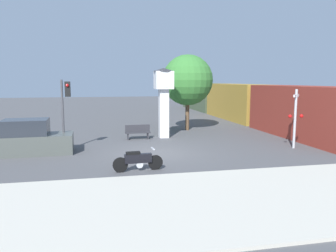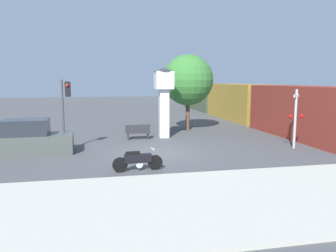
% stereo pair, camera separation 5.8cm
% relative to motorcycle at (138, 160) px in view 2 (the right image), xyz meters
% --- Properties ---
extents(ground_plane, '(120.00, 120.00, 0.00)m').
position_rel_motorcycle_xyz_m(ground_plane, '(1.26, 3.16, -0.45)').
color(ground_plane, '#4C4C4F').
extents(sidewalk_strip, '(36.00, 6.00, 0.10)m').
position_rel_motorcycle_xyz_m(sidewalk_strip, '(1.26, -4.00, -0.40)').
color(sidewalk_strip, '#BCB7A8').
rests_on(sidewalk_strip, ground_plane).
extents(motorcycle, '(2.13, 0.46, 0.94)m').
position_rel_motorcycle_xyz_m(motorcycle, '(0.00, 0.00, 0.00)').
color(motorcycle, black).
rests_on(motorcycle, ground_plane).
extents(clock_tower, '(1.38, 1.38, 4.56)m').
position_rel_motorcycle_xyz_m(clock_tower, '(2.61, 7.74, 2.59)').
color(clock_tower, white).
rests_on(clock_tower, ground_plane).
extents(freight_train, '(2.80, 31.71, 3.40)m').
position_rel_motorcycle_xyz_m(freight_train, '(11.71, 16.64, 1.25)').
color(freight_train, maroon).
rests_on(freight_train, ground_plane).
extents(traffic_light, '(0.50, 0.35, 3.81)m').
position_rel_motorcycle_xyz_m(traffic_light, '(-3.29, 4.78, 2.18)').
color(traffic_light, '#47474C').
rests_on(traffic_light, ground_plane).
extents(railroad_crossing_signal, '(0.90, 0.82, 3.29)m').
position_rel_motorcycle_xyz_m(railroad_crossing_signal, '(9.09, 2.86, 1.36)').
color(railroad_crossing_signal, '#B7B7BC').
rests_on(railroad_crossing_signal, ground_plane).
extents(street_tree, '(3.80, 3.80, 5.69)m').
position_rel_motorcycle_xyz_m(street_tree, '(5.01, 10.65, 3.33)').
color(street_tree, brown).
rests_on(street_tree, ground_plane).
extents(bench, '(1.60, 0.44, 0.92)m').
position_rel_motorcycle_xyz_m(bench, '(0.85, 7.46, 0.04)').
color(bench, '#2D2D33').
rests_on(bench, ground_plane).
extents(parked_car, '(4.26, 1.95, 1.80)m').
position_rel_motorcycle_xyz_m(parked_car, '(-5.10, 4.38, 0.30)').
color(parked_car, '#4C514C').
rests_on(parked_car, ground_plane).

